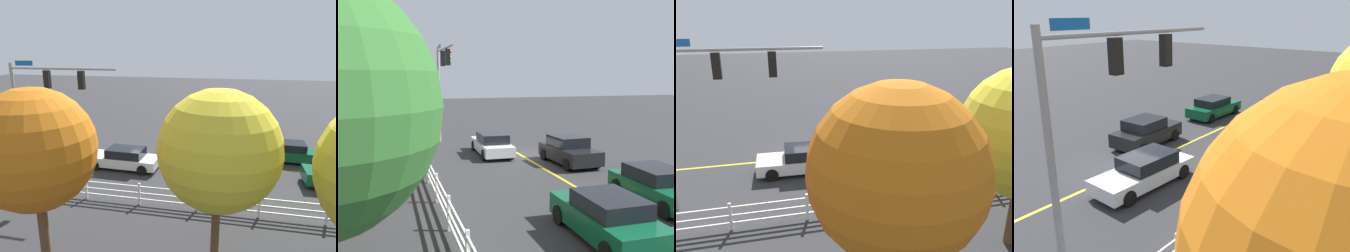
% 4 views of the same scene
% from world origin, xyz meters
% --- Properties ---
extents(ground_plane, '(120.00, 120.00, 0.00)m').
position_xyz_m(ground_plane, '(0.00, 0.00, 0.00)').
color(ground_plane, '#2D2D30').
extents(lane_center_stripe, '(28.00, 0.16, 0.01)m').
position_xyz_m(lane_center_stripe, '(-4.00, 0.00, 0.00)').
color(lane_center_stripe, gold).
rests_on(lane_center_stripe, ground_plane).
extents(signal_assembly, '(6.48, 0.37, 6.97)m').
position_xyz_m(signal_assembly, '(4.92, 4.05, 4.87)').
color(signal_assembly, gray).
rests_on(signal_assembly, ground_plane).
extents(car_0, '(4.77, 1.99, 1.36)m').
position_xyz_m(car_0, '(0.92, 1.65, 0.67)').
color(car_0, silver).
rests_on(car_0, ground_plane).
extents(car_2, '(4.17, 2.10, 1.53)m').
position_xyz_m(car_2, '(-2.76, -1.75, 0.74)').
color(car_2, black).
rests_on(car_2, ground_plane).
extents(car_3, '(4.44, 1.98, 1.38)m').
position_xyz_m(car_3, '(-9.88, -1.95, 0.68)').
color(car_3, '#0C4C2D').
rests_on(car_3, ground_plane).
extents(white_rail_fence, '(26.10, 0.10, 1.15)m').
position_xyz_m(white_rail_fence, '(-3.00, 6.07, 0.60)').
color(white_rail_fence, white).
rests_on(white_rail_fence, ground_plane).
extents(tree_1, '(3.87, 3.87, 6.56)m').
position_xyz_m(tree_1, '(-0.01, 11.54, 4.61)').
color(tree_1, brown).
rests_on(tree_1, ground_plane).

